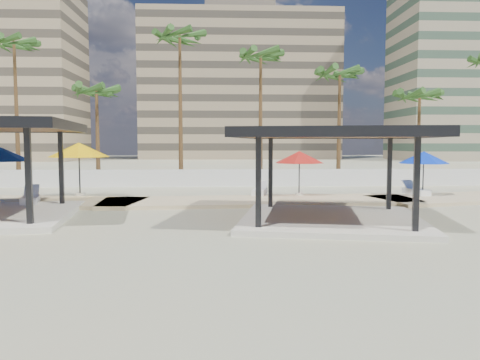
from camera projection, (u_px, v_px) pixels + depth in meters
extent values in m
plane|color=tan|center=(223.00, 228.00, 16.85)|extent=(200.00, 200.00, 0.00)
cube|color=#C6B284|center=(261.00, 201.00, 23.90)|extent=(16.24, 5.11, 0.24)
cube|color=silver|center=(221.00, 178.00, 32.73)|extent=(56.00, 0.30, 1.20)
cube|color=#847259|center=(239.00, 88.00, 93.60)|extent=(38.00, 16.00, 28.00)
cube|color=#595147|center=(239.00, 11.00, 92.40)|extent=(13.30, 9.60, 2.40)
cube|color=beige|center=(331.00, 220.00, 18.00)|extent=(7.89, 7.89, 0.20)
cube|color=black|center=(258.00, 182.00, 15.73)|extent=(0.22, 0.22, 3.06)
cube|color=black|center=(271.00, 173.00, 20.76)|extent=(0.22, 0.22, 3.06)
cube|color=black|center=(416.00, 184.00, 14.99)|extent=(0.22, 0.22, 3.06)
cube|color=black|center=(389.00, 174.00, 20.02)|extent=(0.22, 0.22, 3.06)
cube|color=brown|center=(332.00, 134.00, 17.74)|extent=(8.12, 8.12, 0.29)
cube|color=black|center=(338.00, 131.00, 14.32)|extent=(6.93, 1.46, 0.35)
cube|color=black|center=(329.00, 135.00, 21.16)|extent=(6.93, 1.46, 0.35)
cube|color=black|center=(242.00, 134.00, 18.24)|extent=(1.46, 6.93, 0.35)
cube|color=black|center=(428.00, 133.00, 17.24)|extent=(1.46, 6.93, 0.35)
cube|color=black|center=(29.00, 176.00, 16.29)|extent=(0.22, 0.22, 3.35)
cube|color=black|center=(61.00, 168.00, 21.77)|extent=(0.22, 0.22, 3.35)
cube|color=black|center=(3.00, 129.00, 22.13)|extent=(7.66, 1.11, 0.38)
cube|color=black|center=(72.00, 126.00, 19.06)|extent=(1.11, 7.66, 0.38)
cylinder|color=beige|center=(80.00, 194.00, 25.64)|extent=(0.56, 0.56, 0.13)
cylinder|color=#262628|center=(79.00, 171.00, 25.54)|extent=(0.08, 0.08, 2.69)
cone|color=#E1A803|center=(79.00, 150.00, 25.44)|extent=(3.90, 3.90, 0.78)
cylinder|color=beige|center=(299.00, 194.00, 25.80)|extent=(0.47, 0.47, 0.11)
cylinder|color=#262628|center=(299.00, 175.00, 25.71)|extent=(0.07, 0.07, 2.26)
cone|color=#AA1B13|center=(299.00, 157.00, 25.63)|extent=(3.55, 3.55, 0.66)
cylinder|color=beige|center=(423.00, 194.00, 25.60)|extent=(0.47, 0.47, 0.11)
cylinder|color=#262628|center=(423.00, 175.00, 25.52)|extent=(0.07, 0.07, 2.24)
cone|color=#072CBB|center=(424.00, 157.00, 25.44)|extent=(2.99, 2.99, 0.65)
cube|color=white|center=(30.00, 200.00, 22.18)|extent=(1.26, 2.17, 0.29)
cube|color=white|center=(30.00, 197.00, 22.17)|extent=(1.26, 2.17, 0.06)
cube|color=white|center=(32.00, 190.00, 22.91)|extent=(0.85, 0.87, 0.52)
cube|color=white|center=(260.00, 192.00, 26.08)|extent=(1.05, 1.91, 0.25)
cube|color=white|center=(260.00, 189.00, 26.07)|extent=(1.05, 1.91, 0.05)
cube|color=white|center=(262.00, 184.00, 26.74)|extent=(0.73, 0.75, 0.46)
cube|color=white|center=(416.00, 192.00, 26.08)|extent=(0.96, 1.96, 0.26)
cube|color=white|center=(416.00, 189.00, 26.07)|extent=(0.96, 1.96, 0.06)
cube|color=white|center=(409.00, 184.00, 26.76)|extent=(0.72, 0.74, 0.48)
cone|color=brown|center=(17.00, 113.00, 34.37)|extent=(0.36, 0.36, 10.45)
ellipsoid|color=#274F1B|center=(14.00, 45.00, 33.98)|extent=(3.00, 3.00, 1.80)
cone|color=brown|center=(98.00, 137.00, 34.19)|extent=(0.36, 0.36, 6.98)
ellipsoid|color=#274F1B|center=(96.00, 92.00, 33.93)|extent=(3.00, 3.00, 1.80)
cone|color=brown|center=(180.00, 110.00, 35.09)|extent=(0.36, 0.36, 11.07)
ellipsoid|color=#274F1B|center=(180.00, 38.00, 34.68)|extent=(3.00, 3.00, 1.80)
cone|color=brown|center=(261.00, 119.00, 34.93)|extent=(0.36, 0.36, 9.63)
ellipsoid|color=#274F1B|center=(261.00, 57.00, 34.56)|extent=(3.00, 3.00, 1.80)
cone|color=brown|center=(339.00, 128.00, 35.44)|extent=(0.36, 0.36, 8.42)
ellipsoid|color=#274F1B|center=(340.00, 75.00, 35.13)|extent=(3.00, 3.00, 1.80)
cone|color=brown|center=(418.00, 138.00, 35.38)|extent=(0.36, 0.36, 6.78)
ellipsoid|color=#274F1B|center=(420.00, 97.00, 35.14)|extent=(3.00, 3.00, 1.80)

